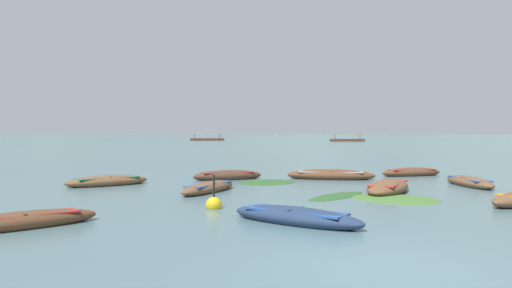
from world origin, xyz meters
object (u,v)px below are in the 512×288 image
rowboat_1 (331,175)px  rowboat_2 (209,188)px  rowboat_7 (228,176)px  ferry_1 (207,139)px  rowboat_4 (296,217)px  ferry_0 (347,140)px  rowboat_3 (22,221)px  mooring_buoy (214,205)px  rowboat_5 (469,182)px  rowboat_8 (411,172)px  rowboat_9 (388,188)px  rowboat_6 (108,181)px

rowboat_1 → rowboat_2: rowboat_1 is taller
rowboat_7 → ferry_1: bearing=92.6°
rowboat_4 → ferry_0: (33.24, 119.90, 0.29)m
rowboat_7 → rowboat_3: bearing=-113.4°
rowboat_1 → mooring_buoy: 10.31m
rowboat_4 → rowboat_5: rowboat_4 is taller
ferry_1 → rowboat_5: bearing=-83.0°
rowboat_8 → ferry_1: size_ratio=0.32×
rowboat_2 → ferry_1: size_ratio=0.33×
rowboat_1 → rowboat_9: (1.00, -5.32, -0.00)m
rowboat_3 → rowboat_2: bearing=57.8°
ferry_0 → mooring_buoy: ferry_0 is taller
rowboat_5 → rowboat_3: bearing=-152.4°
rowboat_1 → rowboat_2: size_ratio=1.21×
rowboat_4 → ferry_1: ferry_1 is taller
rowboat_9 → rowboat_7: bearing=138.1°
rowboat_2 → mooring_buoy: mooring_buoy is taller
rowboat_1 → rowboat_2: bearing=-141.4°
ferry_1 → rowboat_6: bearing=-89.7°
rowboat_6 → ferry_0: size_ratio=0.38×
rowboat_9 → rowboat_6: bearing=164.1°
rowboat_4 → rowboat_5: 11.73m
rowboat_3 → rowboat_5: (15.31, 8.00, 0.00)m
rowboat_7 → rowboat_8: bearing=8.0°
rowboat_8 → rowboat_4: bearing=-122.8°
rowboat_1 → mooring_buoy: mooring_buoy is taller
rowboat_3 → rowboat_7: rowboat_7 is taller
rowboat_7 → rowboat_9: 8.17m
rowboat_2 → ferry_0: 118.88m
rowboat_7 → mooring_buoy: (-0.47, -8.82, -0.07)m
rowboat_9 → mooring_buoy: (-6.55, -3.36, -0.08)m
rowboat_1 → rowboat_5: rowboat_1 is taller
rowboat_2 → rowboat_5: size_ratio=0.99×
rowboat_7 → rowboat_2: bearing=-99.0°
ferry_1 → mooring_buoy: size_ratio=9.72×
rowboat_2 → rowboat_8: 12.22m
rowboat_2 → rowboat_8: bearing=30.3°
rowboat_1 → mooring_buoy: size_ratio=3.87×
rowboat_5 → ferry_0: (24.50, 112.07, 0.29)m
rowboat_9 → ferry_1: (-11.95, 134.92, 0.26)m
rowboat_8 → mooring_buoy: size_ratio=3.16×
ferry_1 → ferry_0: bearing=-27.1°
mooring_buoy → rowboat_1: bearing=57.4°
rowboat_7 → rowboat_1: bearing=-1.5°
rowboat_9 → ferry_0: 117.65m
rowboat_2 → rowboat_9: (6.84, -0.66, 0.03)m
rowboat_1 → ferry_0: (29.78, 108.76, 0.26)m
rowboat_6 → rowboat_9: (11.31, -3.22, 0.02)m
rowboat_8 → mooring_buoy: bearing=-135.2°
rowboat_2 → rowboat_9: bearing=-5.5°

